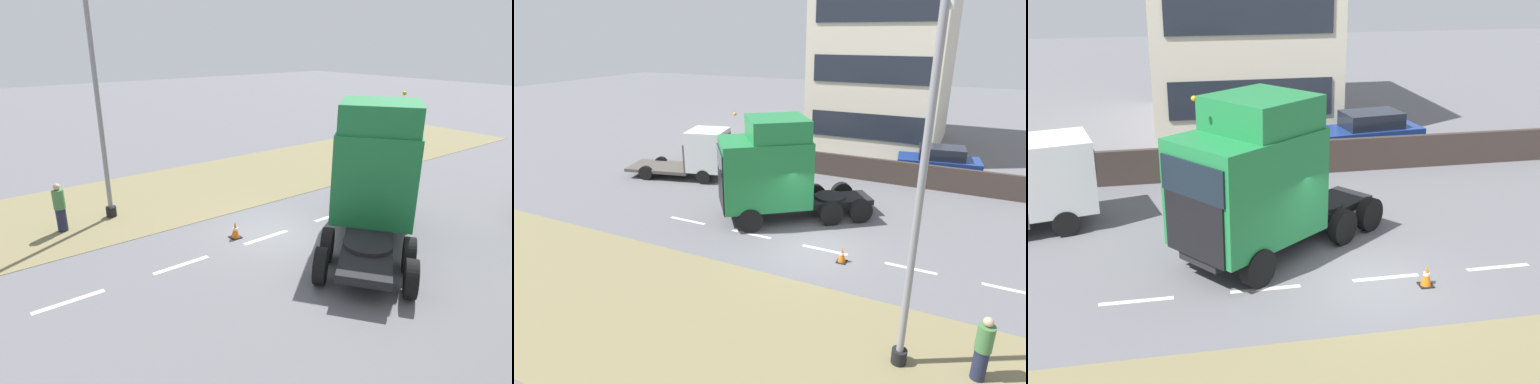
% 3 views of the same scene
% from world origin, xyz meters
% --- Properties ---
extents(ground_plane, '(120.00, 120.00, 0.00)m').
position_xyz_m(ground_plane, '(0.00, 0.00, 0.00)').
color(ground_plane, slate).
rests_on(ground_plane, ground).
extents(grass_verge, '(7.00, 44.00, 0.01)m').
position_xyz_m(grass_verge, '(-6.00, 0.00, 0.01)').
color(grass_verge, olive).
rests_on(grass_verge, ground).
extents(lane_markings, '(0.16, 14.60, 0.00)m').
position_xyz_m(lane_markings, '(0.00, -0.70, 0.00)').
color(lane_markings, white).
rests_on(lane_markings, ground).
extents(lorry_cab, '(5.95, 6.71, 4.70)m').
position_xyz_m(lorry_cab, '(1.81, 2.46, 2.29)').
color(lorry_cab, black).
rests_on(lorry_cab, ground).
extents(lamp_post, '(1.31, 0.38, 8.48)m').
position_xyz_m(lamp_post, '(-4.88, -4.32, 3.88)').
color(lamp_post, black).
rests_on(lamp_post, ground).
extents(pedestrian, '(0.39, 0.39, 1.75)m').
position_xyz_m(pedestrian, '(-4.65, -6.13, 0.86)').
color(pedestrian, '#1E233D').
rests_on(pedestrian, ground).
extents(traffic_cone_lead, '(0.36, 0.36, 0.58)m').
position_xyz_m(traffic_cone_lead, '(-0.61, -1.56, 0.28)').
color(traffic_cone_lead, black).
rests_on(traffic_cone_lead, ground).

